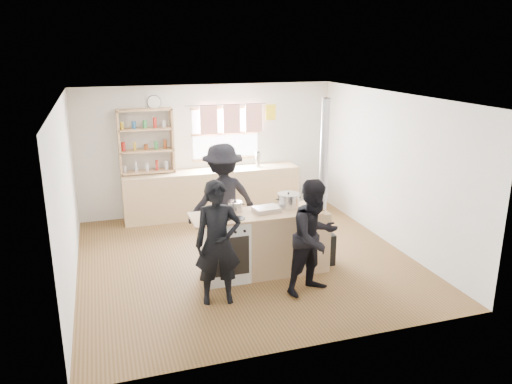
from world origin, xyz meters
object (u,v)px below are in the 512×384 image
cooking_island (265,242)px  skillet_greens (222,217)px  stockpot_counter (288,201)px  person_near_left (218,243)px  person_near_right (315,237)px  roast_tray (267,209)px  thermos (258,159)px  bread_board (314,206)px  stockpot_stove (235,207)px  person_far (223,199)px  flue_heater (322,222)px

cooking_island → skillet_greens: skillet_greens is taller
stockpot_counter → person_near_left: bearing=-149.2°
skillet_greens → person_near_right: 1.28m
person_near_left → cooking_island: bearing=45.1°
roast_tray → person_near_right: size_ratio=0.25×
thermos → cooking_island: 2.94m
skillet_greens → roast_tray: bearing=8.5°
bread_board → person_near_right: (-0.28, -0.67, -0.20)m
roast_tray → stockpot_stove: size_ratio=1.88×
person_near_left → person_far: 1.65m
stockpot_stove → person_near_right: size_ratio=0.13×
stockpot_counter → bread_board: bearing=-29.2°
skillet_greens → person_near_right: bearing=-31.5°
cooking_island → person_near_right: size_ratio=1.26×
skillet_greens → stockpot_counter: stockpot_counter is taller
skillet_greens → flue_heater: size_ratio=0.13×
thermos → skillet_greens: 3.21m
stockpot_counter → person_near_right: (0.04, -0.85, -0.25)m
roast_tray → bread_board: size_ratio=1.22×
roast_tray → stockpot_stove: stockpot_stove is taller
thermos → flue_heater: 2.75m
skillet_greens → person_near_left: 0.60m
stockpot_counter → bread_board: (0.33, -0.18, -0.06)m
person_far → flue_heater: bearing=135.0°
cooking_island → skillet_greens: (-0.65, -0.10, 0.49)m
roast_tray → stockpot_counter: size_ratio=1.20×
stockpot_counter → person_near_left: 1.45m
thermos → cooking_island: (-0.78, -2.77, -0.58)m
person_near_right → bread_board: bearing=48.2°
thermos → flue_heater: (0.13, -2.72, -0.39)m
skillet_greens → person_far: person_far is taller
skillet_greens → person_near_right: person_near_right is taller
cooking_island → roast_tray: size_ratio=5.11×
flue_heater → person_near_left: 1.90m
thermos → stockpot_stove: 2.88m
roast_tray → bread_board: (0.69, -0.09, 0.01)m
thermos → cooking_island: size_ratio=0.15×
stockpot_stove → person_near_left: person_near_left is taller
stockpot_counter → person_near_right: person_near_right is taller
stockpot_stove → person_near_left: size_ratio=0.13×
flue_heater → stockpot_counter: bearing=175.8°
thermos → person_near_left: (-1.63, -3.41, -0.24)m
flue_heater → person_near_left: bearing=-158.4°
thermos → stockpot_stove: thermos is taller
roast_tray → thermos: bearing=74.7°
thermos → bread_board: size_ratio=0.92×
cooking_island → person_near_left: 1.12m
thermos → stockpot_counter: thermos is taller
thermos → person_near_left: size_ratio=0.18×
person_far → cooking_island: bearing=101.6°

